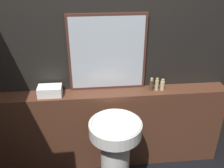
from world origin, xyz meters
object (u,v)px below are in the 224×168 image
mirror (107,53)px  towel_stack (50,91)px  lotion_bottle (162,85)px  shampoo_bottle (151,85)px  pedestal_sink (115,151)px  conditioner_bottle (157,85)px

mirror → towel_stack: 0.68m
mirror → lotion_bottle: size_ratio=6.50×
shampoo_bottle → mirror: bearing=168.5°
pedestal_sink → mirror: (-0.03, 0.51, 0.79)m
pedestal_sink → lotion_bottle: bearing=38.0°
conditioner_bottle → lotion_bottle: (0.06, 0.00, -0.01)m
towel_stack → shampoo_bottle: 1.02m
mirror → lotion_bottle: mirror is taller
pedestal_sink → conditioner_bottle: conditioner_bottle is taller
towel_stack → lotion_bottle: (1.14, 0.00, 0.01)m
conditioner_bottle → lotion_bottle: 0.06m
towel_stack → conditioner_bottle: size_ratio=1.72×
shampoo_bottle → conditioner_bottle: size_ratio=1.02×
pedestal_sink → towel_stack: towel_stack is taller
pedestal_sink → shampoo_bottle: 0.75m
pedestal_sink → towel_stack: 0.86m
shampoo_bottle → towel_stack: bearing=180.0°
pedestal_sink → mirror: bearing=93.0°
pedestal_sink → conditioner_bottle: size_ratio=6.23×
pedestal_sink → lotion_bottle: size_ratio=7.07×
conditioner_bottle → mirror: bearing=169.8°
mirror → lotion_bottle: bearing=-9.2°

